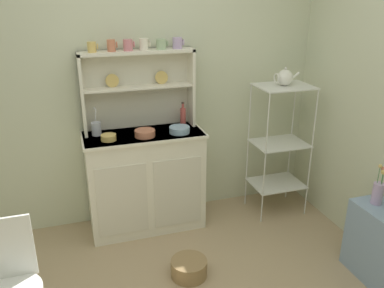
# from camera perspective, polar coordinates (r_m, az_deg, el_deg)

# --- Properties ---
(wall_back) EXTENTS (3.84, 0.05, 2.50)m
(wall_back) POSITION_cam_1_polar(r_m,az_deg,el_deg) (3.55, -7.25, 8.42)
(wall_back) COLOR beige
(wall_back) RESTS_ON ground
(hutch_cabinet) EXTENTS (1.01, 0.45, 0.89)m
(hutch_cabinet) POSITION_cam_1_polar(r_m,az_deg,el_deg) (3.56, -6.61, -5.07)
(hutch_cabinet) COLOR silver
(hutch_cabinet) RESTS_ON ground
(hutch_shelf_unit) EXTENTS (0.94, 0.18, 0.67)m
(hutch_shelf_unit) POSITION_cam_1_polar(r_m,az_deg,el_deg) (3.44, -7.74, 8.51)
(hutch_shelf_unit) COLOR silver
(hutch_shelf_unit) RESTS_ON hutch_cabinet
(bakers_rack) EXTENTS (0.48, 0.37, 1.23)m
(bakers_rack) POSITION_cam_1_polar(r_m,az_deg,el_deg) (3.77, 12.34, 0.90)
(bakers_rack) COLOR silver
(bakers_rack) RESTS_ON ground
(side_shelf_blue) EXTENTS (0.28, 0.48, 0.56)m
(side_shelf_blue) POSITION_cam_1_polar(r_m,az_deg,el_deg) (3.32, 25.20, -12.81)
(side_shelf_blue) COLOR #849EBC
(side_shelf_blue) RESTS_ON ground
(wire_chair) EXTENTS (0.36, 0.36, 0.85)m
(wire_chair) POSITION_cam_1_polar(r_m,az_deg,el_deg) (2.59, -24.61, -16.74)
(wire_chair) COLOR white
(wire_chair) RESTS_ON ground
(floor_basket) EXTENTS (0.27, 0.27, 0.13)m
(floor_basket) POSITION_cam_1_polar(r_m,az_deg,el_deg) (3.16, -0.43, -17.15)
(floor_basket) COLOR #93754C
(floor_basket) RESTS_ON ground
(cup_gold_0) EXTENTS (0.08, 0.07, 0.08)m
(cup_gold_0) POSITION_cam_1_polar(r_m,az_deg,el_deg) (3.30, -13.99, 13.19)
(cup_gold_0) COLOR #DBB760
(cup_gold_0) RESTS_ON hutch_shelf_unit
(cup_terracotta_1) EXTENTS (0.08, 0.07, 0.09)m
(cup_terracotta_1) POSITION_cam_1_polar(r_m,az_deg,el_deg) (3.32, -11.34, 13.53)
(cup_terracotta_1) COLOR #C67556
(cup_terracotta_1) RESTS_ON hutch_shelf_unit
(cup_rose_2) EXTENTS (0.09, 0.07, 0.09)m
(cup_rose_2) POSITION_cam_1_polar(r_m,az_deg,el_deg) (3.33, -9.03, 13.68)
(cup_rose_2) COLOR #D17A84
(cup_rose_2) RESTS_ON hutch_shelf_unit
(cup_cream_3) EXTENTS (0.09, 0.07, 0.09)m
(cup_cream_3) POSITION_cam_1_polar(r_m,az_deg,el_deg) (3.36, -6.80, 13.87)
(cup_cream_3) COLOR silver
(cup_cream_3) RESTS_ON hutch_shelf_unit
(cup_sage_4) EXTENTS (0.10, 0.08, 0.08)m
(cup_sage_4) POSITION_cam_1_polar(r_m,az_deg,el_deg) (3.39, -4.35, 13.93)
(cup_sage_4) COLOR #9EB78E
(cup_sage_4) RESTS_ON hutch_shelf_unit
(cup_lilac_5) EXTENTS (0.09, 0.08, 0.09)m
(cup_lilac_5) POSITION_cam_1_polar(r_m,az_deg,el_deg) (3.42, -2.06, 14.12)
(cup_lilac_5) COLOR #B79ECC
(cup_lilac_5) RESTS_ON hutch_shelf_unit
(bowl_mixing_large) EXTENTS (0.12, 0.12, 0.05)m
(bowl_mixing_large) POSITION_cam_1_polar(r_m,az_deg,el_deg) (3.28, -11.74, 0.91)
(bowl_mixing_large) COLOR #DBB760
(bowl_mixing_large) RESTS_ON hutch_cabinet
(bowl_floral_medium) EXTENTS (0.17, 0.17, 0.06)m
(bowl_floral_medium) POSITION_cam_1_polar(r_m,az_deg,el_deg) (3.32, -6.69, 1.53)
(bowl_floral_medium) COLOR #C67556
(bowl_floral_medium) RESTS_ON hutch_cabinet
(bowl_cream_small) EXTENTS (0.17, 0.17, 0.05)m
(bowl_cream_small) POSITION_cam_1_polar(r_m,az_deg,el_deg) (3.38, -1.79, 2.04)
(bowl_cream_small) COLOR #8EB2D1
(bowl_cream_small) RESTS_ON hutch_cabinet
(jam_bottle) EXTENTS (0.05, 0.05, 0.22)m
(jam_bottle) POSITION_cam_1_polar(r_m,az_deg,el_deg) (3.53, -1.29, 3.92)
(jam_bottle) COLOR #B74C47
(jam_bottle) RESTS_ON hutch_cabinet
(utensil_jar) EXTENTS (0.08, 0.08, 0.23)m
(utensil_jar) POSITION_cam_1_polar(r_m,az_deg,el_deg) (3.41, -13.40, 2.16)
(utensil_jar) COLOR #B2B7C6
(utensil_jar) RESTS_ON hutch_cabinet
(porcelain_teapot) EXTENTS (0.23, 0.14, 0.16)m
(porcelain_teapot) POSITION_cam_1_polar(r_m,az_deg,el_deg) (3.62, 13.01, 9.15)
(porcelain_teapot) COLOR white
(porcelain_teapot) RESTS_ON bakers_rack
(flower_vase) EXTENTS (0.08, 0.08, 0.31)m
(flower_vase) POSITION_cam_1_polar(r_m,az_deg,el_deg) (3.21, 24.88, -6.02)
(flower_vase) COLOR #B79ECC
(flower_vase) RESTS_ON side_shelf_blue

